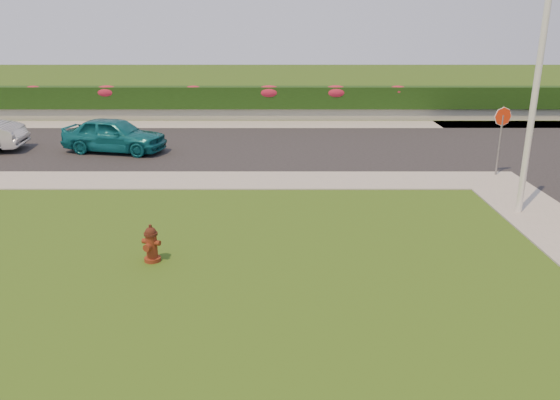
{
  "coord_description": "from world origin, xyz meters",
  "views": [
    {
      "loc": [
        0.22,
        -7.75,
        4.81
      ],
      "look_at": [
        0.21,
        4.25,
        0.9
      ],
      "focal_mm": 35.0,
      "sensor_mm": 36.0,
      "label": 1
    }
  ],
  "objects_px": {
    "utility_pole": "(533,107)",
    "sedan_teal": "(114,135)",
    "fire_hydrant": "(151,244)",
    "stop_sign": "(502,126)"
  },
  "relations": [
    {
      "from": "utility_pole",
      "to": "sedan_teal",
      "type": "bearing_deg",
      "value": 151.0
    },
    {
      "from": "fire_hydrant",
      "to": "stop_sign",
      "type": "distance_m",
      "value": 12.0
    },
    {
      "from": "fire_hydrant",
      "to": "stop_sign",
      "type": "xyz_separation_m",
      "value": [
        9.82,
        6.78,
        1.27
      ]
    },
    {
      "from": "fire_hydrant",
      "to": "sedan_teal",
      "type": "height_order",
      "value": "sedan_teal"
    },
    {
      "from": "utility_pole",
      "to": "stop_sign",
      "type": "bearing_deg",
      "value": 77.9
    },
    {
      "from": "fire_hydrant",
      "to": "utility_pole",
      "type": "bearing_deg",
      "value": 38.32
    },
    {
      "from": "utility_pole",
      "to": "stop_sign",
      "type": "xyz_separation_m",
      "value": [
        0.8,
        3.72,
        -1.15
      ]
    },
    {
      "from": "stop_sign",
      "to": "sedan_teal",
      "type": "bearing_deg",
      "value": 175.07
    },
    {
      "from": "utility_pole",
      "to": "stop_sign",
      "type": "distance_m",
      "value": 3.97
    },
    {
      "from": "fire_hydrant",
      "to": "utility_pole",
      "type": "xyz_separation_m",
      "value": [
        9.03,
        3.06,
        2.42
      ]
    }
  ]
}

